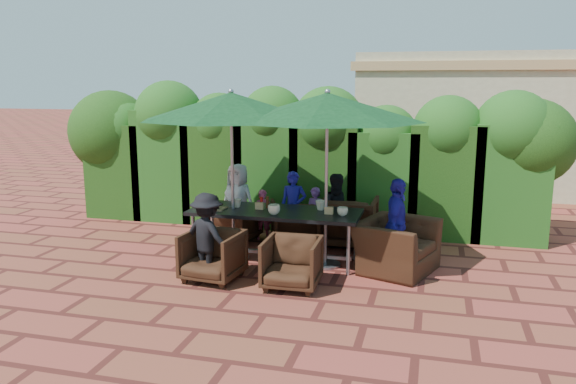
% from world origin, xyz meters
% --- Properties ---
extents(ground, '(80.00, 80.00, 0.00)m').
position_xyz_m(ground, '(0.00, 0.00, 0.00)').
color(ground, maroon).
rests_on(ground, ground).
extents(dining_table, '(2.43, 0.90, 0.75)m').
position_xyz_m(dining_table, '(0.14, 0.23, 0.68)').
color(dining_table, black).
rests_on(dining_table, ground).
extents(umbrella_left, '(2.59, 2.59, 2.46)m').
position_xyz_m(umbrella_left, '(-0.48, 0.19, 2.21)').
color(umbrella_left, gray).
rests_on(umbrella_left, ground).
extents(umbrella_right, '(2.63, 2.63, 2.46)m').
position_xyz_m(umbrella_right, '(0.88, 0.20, 2.21)').
color(umbrella_right, gray).
rests_on(umbrella_right, ground).
extents(chair_far_left, '(0.78, 0.75, 0.69)m').
position_xyz_m(chair_far_left, '(-0.78, 1.10, 0.35)').
color(chair_far_left, black).
rests_on(chair_far_left, ground).
extents(chair_far_mid, '(0.93, 0.91, 0.75)m').
position_xyz_m(chair_far_mid, '(0.18, 1.24, 0.38)').
color(chair_far_mid, black).
rests_on(chair_far_mid, ground).
extents(chair_far_right, '(0.85, 0.79, 0.86)m').
position_xyz_m(chair_far_right, '(1.05, 1.26, 0.43)').
color(chair_far_right, black).
rests_on(chair_far_right, ground).
extents(chair_near_left, '(0.76, 0.72, 0.72)m').
position_xyz_m(chair_near_left, '(-0.43, -0.75, 0.36)').
color(chair_near_left, black).
rests_on(chair_near_left, ground).
extents(chair_near_right, '(0.70, 0.66, 0.71)m').
position_xyz_m(chair_near_right, '(0.64, -0.76, 0.35)').
color(chair_near_right, black).
rests_on(chair_near_right, ground).
extents(chair_end_right, '(1.02, 1.24, 0.94)m').
position_xyz_m(chair_end_right, '(1.85, 0.23, 0.47)').
color(chair_end_right, black).
rests_on(chair_end_right, ground).
extents(adult_far_left, '(0.70, 0.52, 1.26)m').
position_xyz_m(adult_far_left, '(-0.76, 1.16, 0.63)').
color(adult_far_left, silver).
rests_on(adult_far_left, ground).
extents(adult_far_mid, '(0.46, 0.39, 1.15)m').
position_xyz_m(adult_far_mid, '(0.15, 1.24, 0.58)').
color(adult_far_mid, '#221D9E').
rests_on(adult_far_mid, ground).
extents(adult_far_right, '(0.65, 0.54, 1.17)m').
position_xyz_m(adult_far_right, '(0.91, 1.08, 0.59)').
color(adult_far_right, black).
rests_on(adult_far_right, ground).
extents(adult_near_left, '(0.81, 0.57, 1.15)m').
position_xyz_m(adult_near_left, '(-0.50, -0.73, 0.58)').
color(adult_near_left, black).
rests_on(adult_near_left, ground).
extents(adult_end_right, '(0.40, 0.76, 1.27)m').
position_xyz_m(adult_end_right, '(1.85, 0.29, 0.64)').
color(adult_end_right, '#221D9E').
rests_on(adult_end_right, ground).
extents(child_left, '(0.36, 0.32, 0.82)m').
position_xyz_m(child_left, '(-0.37, 1.30, 0.41)').
color(child_left, '#D44A7D').
rests_on(child_left, ground).
extents(child_right, '(0.39, 0.35, 0.91)m').
position_xyz_m(child_right, '(0.50, 1.29, 0.45)').
color(child_right, '#854699').
rests_on(child_right, ground).
extents(pedestrian_a, '(1.67, 0.66, 1.76)m').
position_xyz_m(pedestrian_a, '(1.70, 4.20, 0.88)').
color(pedestrian_a, green).
rests_on(pedestrian_a, ground).
extents(pedestrian_b, '(1.01, 0.76, 1.89)m').
position_xyz_m(pedestrian_b, '(2.70, 4.35, 0.94)').
color(pedestrian_b, '#D44A7D').
rests_on(pedestrian_b, ground).
extents(pedestrian_c, '(1.31, 1.21, 1.92)m').
position_xyz_m(pedestrian_c, '(3.26, 4.38, 0.96)').
color(pedestrian_c, gray).
rests_on(pedestrian_c, ground).
extents(cup_a, '(0.16, 0.16, 0.13)m').
position_xyz_m(cup_a, '(-0.73, 0.03, 0.81)').
color(cup_a, beige).
rests_on(cup_a, dining_table).
extents(cup_b, '(0.13, 0.13, 0.12)m').
position_xyz_m(cup_b, '(-0.45, 0.28, 0.81)').
color(cup_b, beige).
rests_on(cup_b, dining_table).
extents(cup_c, '(0.17, 0.17, 0.14)m').
position_xyz_m(cup_c, '(0.20, -0.02, 0.82)').
color(cup_c, beige).
rests_on(cup_c, dining_table).
extents(cup_d, '(0.15, 0.15, 0.14)m').
position_xyz_m(cup_d, '(0.77, 0.41, 0.82)').
color(cup_d, beige).
rests_on(cup_d, dining_table).
extents(cup_e, '(0.15, 0.15, 0.12)m').
position_xyz_m(cup_e, '(1.12, 0.15, 0.81)').
color(cup_e, beige).
rests_on(cup_e, dining_table).
extents(ketchup_bottle, '(0.04, 0.04, 0.17)m').
position_xyz_m(ketchup_bottle, '(-0.08, 0.29, 0.83)').
color(ketchup_bottle, '#B20C0A').
rests_on(ketchup_bottle, dining_table).
extents(sauce_bottle, '(0.04, 0.04, 0.17)m').
position_xyz_m(sauce_bottle, '(-0.01, 0.35, 0.83)').
color(sauce_bottle, '#4C230C').
rests_on(sauce_bottle, dining_table).
extents(serving_tray, '(0.35, 0.25, 0.02)m').
position_xyz_m(serving_tray, '(-0.75, 0.07, 0.76)').
color(serving_tray, '#946D47').
rests_on(serving_tray, dining_table).
extents(number_block_left, '(0.12, 0.06, 0.10)m').
position_xyz_m(number_block_left, '(-0.09, 0.23, 0.80)').
color(number_block_left, tan).
rests_on(number_block_left, dining_table).
extents(number_block_right, '(0.12, 0.06, 0.10)m').
position_xyz_m(number_block_right, '(0.93, 0.19, 0.80)').
color(number_block_right, tan).
rests_on(number_block_right, dining_table).
extents(hedge_wall, '(9.10, 1.60, 2.58)m').
position_xyz_m(hedge_wall, '(-0.12, 2.32, 1.38)').
color(hedge_wall, '#16360E').
rests_on(hedge_wall, ground).
extents(building, '(6.20, 3.08, 3.20)m').
position_xyz_m(building, '(3.50, 6.99, 1.61)').
color(building, beige).
rests_on(building, ground).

